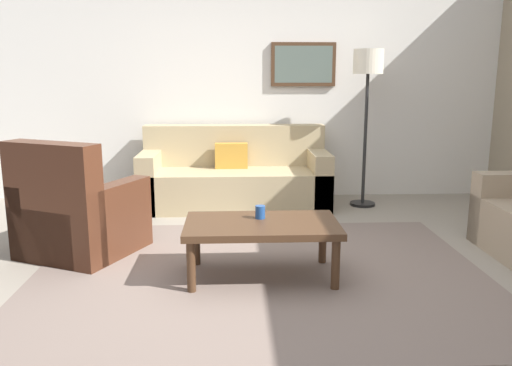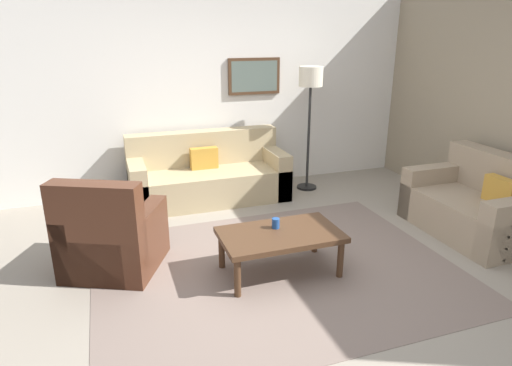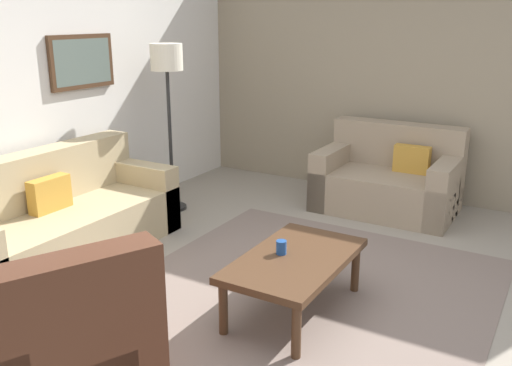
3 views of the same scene
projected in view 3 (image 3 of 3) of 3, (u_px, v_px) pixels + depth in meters
ground_plane at (287, 309)px, 3.87m from camera, size 8.00×8.00×0.00m
rear_partition at (20, 85)px, 4.72m from camera, size 6.00×0.12×2.80m
stone_feature_panel at (418, 71)px, 5.93m from camera, size 0.12×5.20×2.80m
area_rug at (287, 309)px, 3.86m from camera, size 3.34×2.60×0.01m
couch_main at (56, 222)px, 4.66m from camera, size 2.04×0.85×0.88m
couch_loveseat at (389, 181)px, 5.82m from camera, size 0.90×1.39×0.88m
armchair_leather at (71, 357)px, 2.81m from camera, size 1.07×1.07×0.95m
coffee_table at (295, 263)px, 3.75m from camera, size 1.10×0.64×0.41m
cup at (281, 247)px, 3.76m from camera, size 0.07×0.07×0.10m
lamp_standing at (167, 75)px, 5.48m from camera, size 0.32×0.32×1.71m
framed_artwork at (82, 62)px, 5.15m from camera, size 0.75×0.04×0.50m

